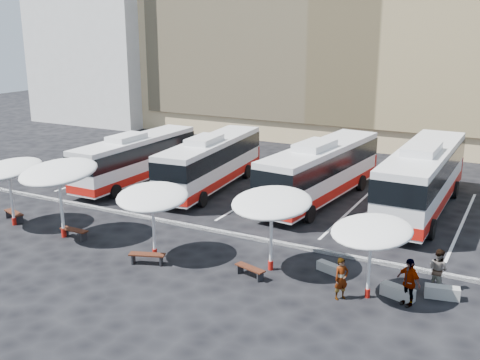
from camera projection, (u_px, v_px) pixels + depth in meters
The scene contains 24 objects.
ground at pixel (196, 232), 28.98m from camera, with size 120.00×120.00×0.00m, color black.
sandstone_building at pixel (374, 0), 52.75m from camera, with size 42.00×18.25×29.60m.
apartment_block at pixel (117, 38), 63.09m from camera, with size 14.00×14.00×18.00m, color silver.
curb_divider at pixel (201, 228), 29.38m from camera, with size 34.00×0.25×0.15m, color black.
bay_lines at pixel (263, 193), 35.79m from camera, with size 24.15×12.00×0.01m.
bus_0 at pixel (136, 157), 37.74m from camera, with size 2.60×10.87×3.45m.
bus_1 at pixel (211, 161), 36.32m from camera, with size 3.46×11.54×3.61m.
bus_2 at pixel (321, 170), 33.74m from camera, with size 3.66×12.18×3.81m.
bus_3 at pixel (423, 176), 31.70m from camera, with size 3.07×12.87×4.08m.
sunshade_0 at pixel (8, 169), 29.23m from camera, with size 4.48×4.50×3.62m.
sunshade_1 at pixel (59, 172), 27.44m from camera, with size 4.28×4.32×3.97m.
sunshade_2 at pixel (152, 197), 25.15m from camera, with size 4.18×4.21×3.40m.
sunshade_3 at pixel (272, 203), 23.72m from camera, with size 3.62×3.67×3.61m.
sunshade_4 at pixel (372, 231), 21.30m from camera, with size 4.01×4.04×3.24m.
wood_bench_0 at pixel (14, 214), 30.63m from camera, with size 1.66×0.90×0.49m.
wood_bench_1 at pixel (74, 231), 28.07m from camera, with size 1.56×0.41×0.48m.
wood_bench_2 at pixel (147, 256), 25.01m from camera, with size 1.66×0.96×0.49m.
wood_bench_3 at pixel (250, 269), 23.74m from camera, with size 1.50×0.77×0.44m.
conc_bench_0 at pixel (329, 268), 24.25m from camera, with size 1.09×0.36×0.41m, color gray.
conc_bench_1 at pixel (398, 292), 21.91m from camera, with size 1.33×0.44×0.50m, color gray.
conc_bench_2 at pixel (442, 292), 21.91m from camera, with size 1.31×0.44×0.49m, color gray.
passenger_0 at pixel (341, 279), 21.70m from camera, with size 0.62×0.40×1.69m, color black.
passenger_1 at pixel (438, 270), 22.48m from camera, with size 0.84×0.65×1.72m, color black.
passenger_2 at pixel (408, 282), 21.21m from camera, with size 1.11×0.46×1.90m, color black.
Camera 1 is at (14.79, -22.96, 10.31)m, focal length 42.00 mm.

